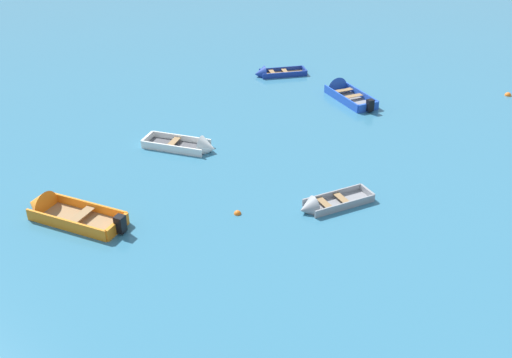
% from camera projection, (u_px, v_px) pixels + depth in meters
% --- Properties ---
extents(rowboat_blue_foreground_center, '(2.94, 4.56, 1.39)m').
position_uv_depth(rowboat_blue_foreground_center, '(342.00, 91.00, 37.20)').
color(rowboat_blue_foreground_center, gray).
rests_on(rowboat_blue_foreground_center, ground_plane).
extents(rowboat_white_far_right, '(4.07, 2.59, 1.21)m').
position_uv_depth(rowboat_white_far_right, '(195.00, 147.00, 30.54)').
color(rowboat_white_far_right, '#4C4C51').
rests_on(rowboat_white_far_right, ground_plane).
extents(rowboat_grey_outer_left, '(3.64, 2.33, 1.01)m').
position_uv_depth(rowboat_grey_outer_left, '(321.00, 206.00, 25.65)').
color(rowboat_grey_outer_left, gray).
rests_on(rowboat_grey_outer_left, ground_plane).
extents(rowboat_deep_blue_cluster_inner, '(3.68, 1.66, 1.05)m').
position_uv_depth(rowboat_deep_blue_cluster_inner, '(269.00, 74.00, 40.28)').
color(rowboat_deep_blue_cluster_inner, '#99754C').
rests_on(rowboat_deep_blue_cluster_inner, ground_plane).
extents(rowboat_orange_back_row_center, '(4.78, 3.42, 1.42)m').
position_uv_depth(rowboat_orange_back_row_center, '(57.00, 211.00, 25.15)').
color(rowboat_orange_back_row_center, '#99754C').
rests_on(rowboat_orange_back_row_center, ground_plane).
extents(mooring_buoy_trailing, '(0.32, 0.32, 0.32)m').
position_uv_depth(mooring_buoy_trailing, '(238.00, 214.00, 25.38)').
color(mooring_buoy_trailing, orange).
rests_on(mooring_buoy_trailing, ground_plane).
extents(mooring_buoy_midfield, '(0.41, 0.41, 0.41)m').
position_uv_depth(mooring_buoy_midfield, '(508.00, 95.00, 37.23)').
color(mooring_buoy_midfield, orange).
rests_on(mooring_buoy_midfield, ground_plane).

